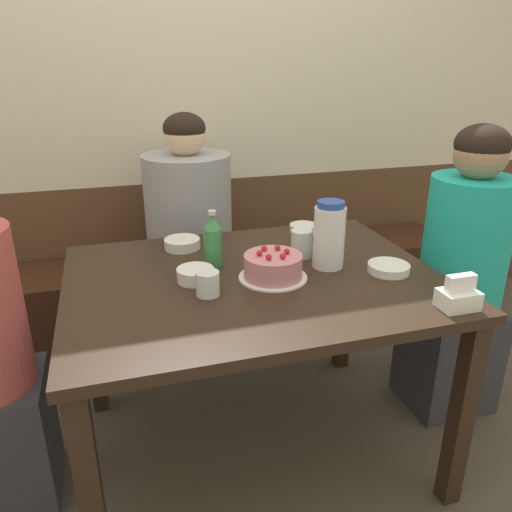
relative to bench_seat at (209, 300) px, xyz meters
name	(u,v)px	position (x,y,z in m)	size (l,w,h in m)	color
ground_plane	(254,447)	(0.00, -0.83, -0.24)	(12.00, 12.00, 0.00)	#4C4238
back_wall	(192,92)	(0.00, 0.22, 1.01)	(4.80, 0.04, 2.50)	brown
bench_seat	(209,300)	(0.00, 0.00, 0.00)	(2.68, 0.38, 0.48)	#381E11
dining_table	(254,300)	(0.00, -0.83, 0.40)	(1.23, 0.94, 0.73)	black
birthday_cake	(273,267)	(0.05, -0.87, 0.53)	(0.23, 0.23, 0.10)	white
water_pitcher	(329,235)	(0.27, -0.82, 0.60)	(0.11, 0.11, 0.23)	white
soju_bottle	(213,240)	(-0.11, -0.70, 0.58)	(0.06, 0.06, 0.20)	#388E4C
napkin_holder	(458,296)	(0.50, -1.22, 0.53)	(0.11, 0.08, 0.11)	white
bowl_soup_white	(303,228)	(0.33, -0.46, 0.51)	(0.12, 0.12, 0.03)	white
bowl_rice_small	(195,275)	(-0.19, -0.81, 0.51)	(0.12, 0.12, 0.04)	white
bowl_side_dish	(389,268)	(0.45, -0.93, 0.50)	(0.14, 0.14, 0.03)	white
bowl_sauce_shallow	(182,244)	(-0.19, -0.50, 0.51)	(0.14, 0.14, 0.04)	white
glass_water_tall	(301,244)	(0.21, -0.71, 0.54)	(0.08, 0.08, 0.10)	silver
glass_tumbler_short	(208,283)	(-0.18, -0.93, 0.53)	(0.07, 0.07, 0.08)	silver
person_teal_shirt	(190,243)	(-0.10, -0.10, 0.36)	(0.39, 0.39, 1.19)	#33333D
person_grey_tee	(460,282)	(0.87, -0.79, 0.33)	(0.34, 0.32, 1.19)	#33333D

